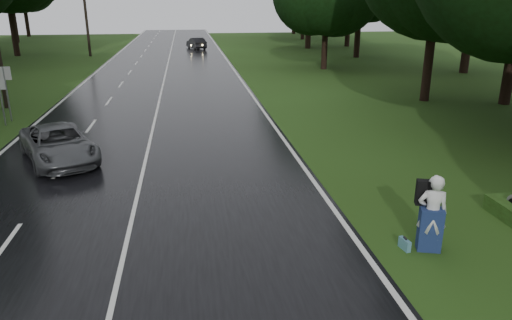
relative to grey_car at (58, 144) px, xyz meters
The scene contains 15 objects.
ground 9.32m from the grey_car, 69.88° to the right, with size 160.00×160.00×0.00m, color #264715.
road 11.74m from the grey_car, 74.17° to the left, with size 12.00×140.00×0.04m, color black.
lane_center 11.74m from the grey_car, 74.17° to the left, with size 0.12×140.00×0.01m, color silver.
grey_car is the anchor object (origin of this frame).
far_car 42.93m from the grey_car, 81.59° to the left, with size 1.43×4.09×1.35m, color black.
hitchhiker 13.49m from the grey_car, 38.04° to the right, with size 0.82×0.78×1.97m.
suitcase 13.01m from the grey_car, 39.33° to the right, with size 0.11×0.39×0.28m, color teal.
utility_pole_mid 11.67m from the grey_car, 117.08° to the left, with size 1.80×0.28×9.49m, color black, non-canonical shape.
utility_pole_far 36.84m from the grey_car, 98.28° to the left, with size 1.80×0.28×10.81m, color black, non-canonical shape.
road_sign_a 7.38m from the grey_car, 123.02° to the left, with size 0.56×0.10×2.32m, color white, non-canonical shape.
road_sign_b 8.12m from the grey_car, 119.66° to the left, with size 0.66×0.10×2.75m, color white, non-canonical shape.
tree_left_f 40.14m from the grey_car, 109.22° to the left, with size 11.27×11.27×17.61m, color black, non-canonical shape.
tree_right_d 21.19m from the grey_car, 24.87° to the left, with size 8.97×8.97×14.02m, color black, non-canonical shape.
tree_right_e 28.70m from the grey_car, 53.80° to the left, with size 7.13×7.13×11.14m, color black, non-canonical shape.
tree_right_f 46.02m from the grey_car, 64.11° to the left, with size 8.90×8.90×13.91m, color black, non-canonical shape.
Camera 1 is at (1.70, -9.39, 5.90)m, focal length 33.50 mm.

